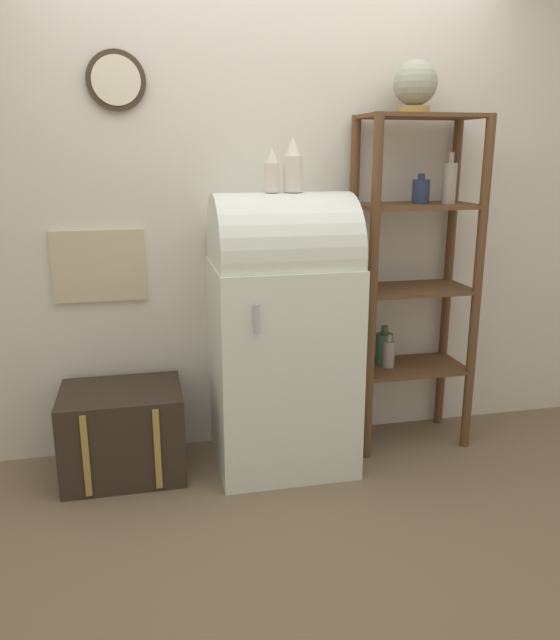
{
  "coord_description": "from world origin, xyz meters",
  "views": [
    {
      "loc": [
        -0.67,
        -2.72,
        1.6
      ],
      "look_at": [
        -0.01,
        0.25,
        0.78
      ],
      "focal_mm": 35.0,
      "sensor_mm": 36.0,
      "label": 1
    }
  ],
  "objects_px": {
    "suitcase_trunk": "(123,432)",
    "vase_center": "(293,166)",
    "globe": "(415,85)",
    "vase_left": "(272,171)",
    "refrigerator": "(282,329)"
  },
  "relations": [
    {
      "from": "suitcase_trunk",
      "to": "vase_center",
      "type": "relative_size",
      "value": 2.31
    },
    {
      "from": "vase_center",
      "to": "suitcase_trunk",
      "type": "bearing_deg",
      "value": 177.31
    },
    {
      "from": "globe",
      "to": "vase_left",
      "type": "xyz_separation_m",
      "value": [
        -0.76,
        -0.13,
        -0.41
      ]
    },
    {
      "from": "suitcase_trunk",
      "to": "vase_left",
      "type": "xyz_separation_m",
      "value": [
        0.77,
        -0.04,
        1.28
      ]
    },
    {
      "from": "suitcase_trunk",
      "to": "globe",
      "type": "xyz_separation_m",
      "value": [
        1.53,
        0.09,
        1.7
      ]
    },
    {
      "from": "suitcase_trunk",
      "to": "globe",
      "type": "relative_size",
      "value": 2.28
    },
    {
      "from": "globe",
      "to": "suitcase_trunk",
      "type": "bearing_deg",
      "value": -176.63
    },
    {
      "from": "vase_center",
      "to": "globe",
      "type": "bearing_deg",
      "value": 11.2
    },
    {
      "from": "suitcase_trunk",
      "to": "vase_center",
      "type": "xyz_separation_m",
      "value": [
        0.87,
        -0.04,
        1.31
      ]
    },
    {
      "from": "globe",
      "to": "vase_center",
      "type": "bearing_deg",
      "value": -168.8
    },
    {
      "from": "vase_center",
      "to": "refrigerator",
      "type": "bearing_deg",
      "value": 172.92
    },
    {
      "from": "vase_left",
      "to": "globe",
      "type": "bearing_deg",
      "value": 9.93
    },
    {
      "from": "refrigerator",
      "to": "suitcase_trunk",
      "type": "relative_size",
      "value": 2.37
    },
    {
      "from": "refrigerator",
      "to": "vase_left",
      "type": "height_order",
      "value": "vase_left"
    },
    {
      "from": "refrigerator",
      "to": "vase_left",
      "type": "relative_size",
      "value": 6.77
    }
  ]
}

